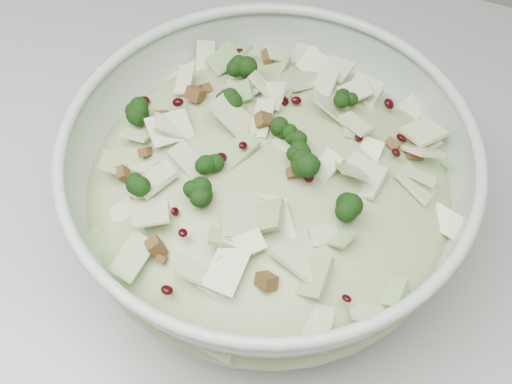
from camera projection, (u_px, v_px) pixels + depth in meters
mixing_bowl at (268, 192)px, 0.55m from camera, size 0.39×0.39×0.12m
salad at (269, 177)px, 0.54m from camera, size 0.29×0.29×0.12m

